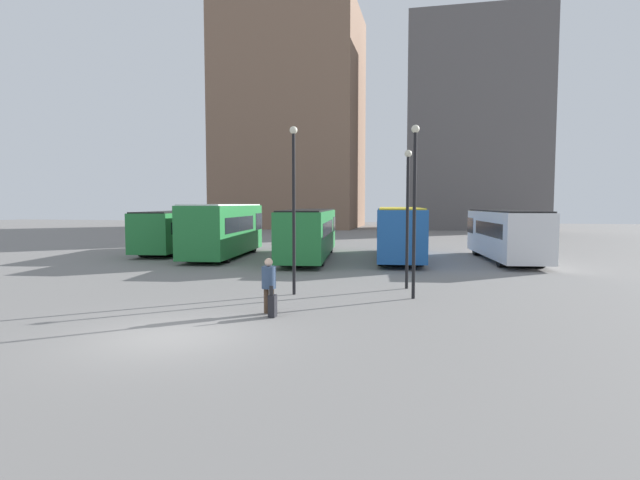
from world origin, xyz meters
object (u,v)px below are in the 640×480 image
at_px(bus_3, 399,231).
at_px(suitcase, 272,306).
at_px(bus_0, 176,230).
at_px(lamp_post_1, 414,198).
at_px(traveler, 269,281).
at_px(bus_1, 224,228).
at_px(bus_4, 505,233).
at_px(lamp_post_2, 294,197).
at_px(bus_2, 309,232).
at_px(lamp_post_0, 408,207).

height_order(bus_3, suitcase, bus_3).
relative_size(bus_0, lamp_post_1, 1.66).
height_order(bus_0, traveler, bus_0).
distance_m(bus_1, bus_4, 16.96).
bearing_deg(bus_0, lamp_post_1, -137.65).
relative_size(traveler, lamp_post_2, 0.28).
bearing_deg(bus_2, bus_1, 85.38).
bearing_deg(lamp_post_1, bus_4, 69.63).
bearing_deg(bus_3, lamp_post_1, -179.65).
bearing_deg(bus_1, lamp_post_1, -140.00).
bearing_deg(bus_2, lamp_post_2, -176.46).
bearing_deg(lamp_post_0, bus_1, 140.88).
distance_m(bus_0, bus_2, 10.10).
bearing_deg(lamp_post_2, lamp_post_0, 28.62).
distance_m(bus_3, lamp_post_1, 13.06).
height_order(bus_1, lamp_post_2, lamp_post_2).
height_order(suitcase, lamp_post_0, lamp_post_0).
bearing_deg(suitcase, lamp_post_2, 4.66).
relative_size(bus_2, suitcase, 12.82).
xyz_separation_m(bus_4, traveler, (-9.05, -16.41, -0.60)).
relative_size(traveler, lamp_post_0, 0.31).
bearing_deg(bus_4, traveler, 144.42).
bearing_deg(bus_3, bus_1, 91.35).
xyz_separation_m(lamp_post_0, lamp_post_2, (-3.98, -2.17, 0.37)).
bearing_deg(bus_2, bus_4, -91.41).
relative_size(bus_0, bus_2, 0.83).
xyz_separation_m(bus_1, traveler, (7.85, -14.95, -0.78)).
xyz_separation_m(bus_3, lamp_post_2, (-3.01, -12.99, 1.87)).
relative_size(bus_1, suitcase, 10.60).
distance_m(bus_1, lamp_post_2, 14.16).
relative_size(suitcase, lamp_post_2, 0.15).
distance_m(bus_2, bus_3, 5.42).
bearing_deg(bus_3, lamp_post_2, 161.55).
height_order(traveler, lamp_post_1, lamp_post_1).
bearing_deg(bus_0, bus_3, -101.21).
height_order(bus_1, suitcase, bus_1).
xyz_separation_m(bus_0, lamp_post_2, (12.23, -13.85, 2.02)).
xyz_separation_m(lamp_post_1, lamp_post_2, (-4.30, -0.12, 0.04)).
height_order(bus_0, suitcase, bus_0).
xyz_separation_m(bus_0, lamp_post_0, (16.22, -11.68, 1.65)).
distance_m(traveler, lamp_post_1, 5.94).
bearing_deg(bus_4, lamp_post_1, 152.93).
bearing_deg(bus_4, bus_1, 88.25).
relative_size(bus_1, lamp_post_0, 1.85).
xyz_separation_m(bus_1, bus_4, (16.90, 1.46, -0.18)).
xyz_separation_m(bus_0, bus_3, (15.24, -0.87, 0.15)).
xyz_separation_m(bus_4, lamp_post_1, (-4.85, -13.05, 1.92)).
bearing_deg(traveler, lamp_post_2, 0.90).
distance_m(bus_0, bus_3, 15.27).
bearing_deg(bus_4, bus_0, 81.48).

